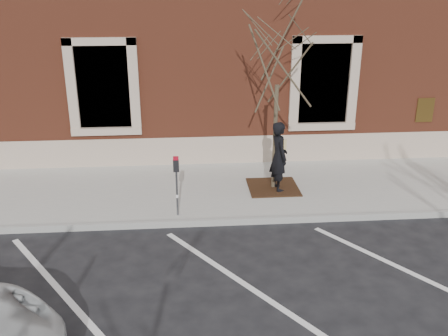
{
  "coord_description": "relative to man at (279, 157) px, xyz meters",
  "views": [
    {
      "loc": [
        -0.85,
        -9.91,
        5.1
      ],
      "look_at": [
        0.0,
        0.6,
        1.1
      ],
      "focal_mm": 40.0,
      "sensor_mm": 36.0,
      "label": 1
    }
  ],
  "objects": [
    {
      "name": "ground",
      "position": [
        -1.42,
        -1.46,
        -1.03
      ],
      "size": [
        120.0,
        120.0,
        0.0
      ],
      "primitive_type": "plane",
      "color": "#28282B",
      "rests_on": "ground"
    },
    {
      "name": "sidewalk_near",
      "position": [
        -1.42,
        0.29,
        -0.95
      ],
      "size": [
        40.0,
        3.5,
        0.15
      ],
      "primitive_type": "cube",
      "color": "#B6B3AB",
      "rests_on": "ground"
    },
    {
      "name": "curb_near",
      "position": [
        -1.42,
        -1.51,
        -0.95
      ],
      "size": [
        40.0,
        0.12,
        0.15
      ],
      "primitive_type": "cube",
      "color": "#9E9E99",
      "rests_on": "ground"
    },
    {
      "name": "parking_stripes",
      "position": [
        -1.42,
        -3.66,
        -1.03
      ],
      "size": [
        28.0,
        4.4,
        0.01
      ],
      "primitive_type": null,
      "color": "silver",
      "rests_on": "ground"
    },
    {
      "name": "building_civic",
      "position": [
        -1.42,
        6.28,
        2.97
      ],
      "size": [
        40.0,
        8.62,
        8.0
      ],
      "color": "brown",
      "rests_on": "ground"
    },
    {
      "name": "man",
      "position": [
        0.0,
        0.0,
        0.0
      ],
      "size": [
        0.54,
        0.71,
        1.76
      ],
      "primitive_type": "imported",
      "rotation": [
        0.0,
        0.0,
        1.76
      ],
      "color": "black",
      "rests_on": "sidewalk_near"
    },
    {
      "name": "parking_meter",
      "position": [
        -2.49,
        -1.24,
        0.08
      ],
      "size": [
        0.13,
        0.1,
        1.38
      ],
      "rotation": [
        0.0,
        0.0,
        0.32
      ],
      "color": "#595B60",
      "rests_on": "sidewalk_near"
    },
    {
      "name": "tree_grate",
      "position": [
        -0.09,
        0.13,
        -0.86
      ],
      "size": [
        1.25,
        1.25,
        0.03
      ],
      "primitive_type": "cube",
      "color": "#3D2313",
      "rests_on": "sidewalk_near"
    },
    {
      "name": "sapling",
      "position": [
        -0.09,
        0.13,
        2.46
      ],
      "size": [
        2.86,
        2.86,
        4.77
      ],
      "color": "brown",
      "rests_on": "sidewalk_near"
    }
  ]
}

